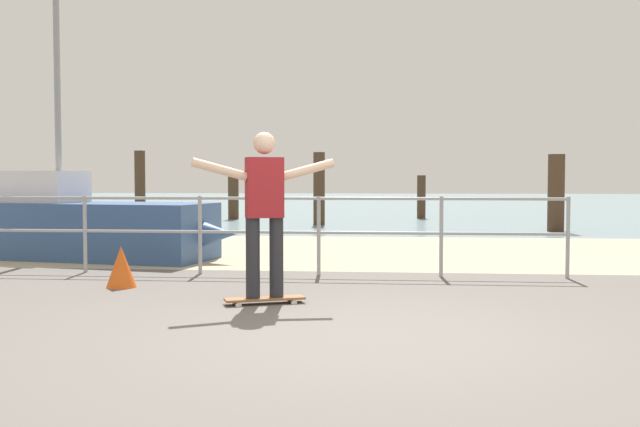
{
  "coord_description": "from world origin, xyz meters",
  "views": [
    {
      "loc": [
        0.24,
        -5.69,
        1.26
      ],
      "look_at": [
        -0.5,
        2.0,
        0.9
      ],
      "focal_mm": 40.56,
      "sensor_mm": 36.0,
      "label": 1
    }
  ],
  "objects": [
    {
      "name": "ground_plane",
      "position": [
        0.0,
        -1.0,
        0.0
      ],
      "size": [
        24.0,
        10.0,
        0.04
      ],
      "primitive_type": "cube",
      "color": "#605B56",
      "rests_on": "ground"
    },
    {
      "name": "groyne_post_1",
      "position": [
        -4.65,
        16.66,
        0.79
      ],
      "size": [
        0.33,
        0.33,
        1.58
      ],
      "primitive_type": "cylinder",
      "color": "#422D1E",
      "rests_on": "ground"
    },
    {
      "name": "beach_strip",
      "position": [
        0.0,
        7.0,
        0.0
      ],
      "size": [
        24.0,
        6.0,
        0.04
      ],
      "primitive_type": "cube",
      "color": "tan",
      "rests_on": "ground"
    },
    {
      "name": "groyne_post_2",
      "position": [
        -1.69,
        14.15,
        1.01
      ],
      "size": [
        0.32,
        0.32,
        2.02
      ],
      "primitive_type": "cylinder",
      "color": "#422D1E",
      "rests_on": "ground"
    },
    {
      "name": "groyne_post_0",
      "position": [
        -7.61,
        16.48,
        1.09
      ],
      "size": [
        0.33,
        0.33,
        2.18
      ],
      "primitive_type": "cylinder",
      "color": "#422D1E",
      "rests_on": "ground"
    },
    {
      "name": "sea_surface",
      "position": [
        0.0,
        35.0,
        0.0
      ],
      "size": [
        72.0,
        50.0,
        0.04
      ],
      "primitive_type": "cube",
      "color": "#75939E",
      "rests_on": "ground"
    },
    {
      "name": "groyne_post_3",
      "position": [
        1.27,
        17.75,
        0.7
      ],
      "size": [
        0.27,
        0.27,
        1.41
      ],
      "primitive_type": "cylinder",
      "color": "#422D1E",
      "rests_on": "ground"
    },
    {
      "name": "groyne_post_4",
      "position": [
        4.23,
        12.09,
        0.94
      ],
      "size": [
        0.39,
        0.39,
        1.87
      ],
      "primitive_type": "cylinder",
      "color": "#422D1E",
      "rests_on": "ground"
    },
    {
      "name": "traffic_cone",
      "position": [
        -2.83,
        2.33,
        0.25
      ],
      "size": [
        0.36,
        0.36,
        0.5
      ],
      "primitive_type": "cone",
      "color": "#E55919",
      "rests_on": "ground"
    },
    {
      "name": "sailboat",
      "position": [
        -4.56,
        5.31,
        0.52
      ],
      "size": [
        5.06,
        2.18,
        4.58
      ],
      "color": "#335184",
      "rests_on": "ground"
    },
    {
      "name": "skateboard",
      "position": [
        -0.99,
        1.4,
        0.07
      ],
      "size": [
        0.82,
        0.48,
        0.08
      ],
      "color": "brown",
      "rests_on": "ground"
    },
    {
      "name": "skateboarder",
      "position": [
        -0.99,
        1.4,
        1.02
      ],
      "size": [
        1.38,
        0.61,
        1.65
      ],
      "color": "#26262B",
      "rests_on": "skateboard"
    },
    {
      "name": "railing_fence",
      "position": [
        -3.03,
        3.6,
        0.7
      ],
      "size": [
        11.06,
        0.05,
        1.05
      ],
      "color": "#9EA0A5",
      "rests_on": "ground"
    }
  ]
}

